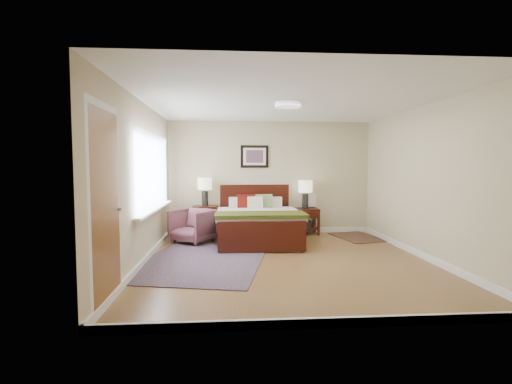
# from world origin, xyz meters

# --- Properties ---
(floor) EXTENTS (5.00, 5.00, 0.00)m
(floor) POSITION_xyz_m (0.00, 0.00, 0.00)
(floor) COLOR brown
(floor) RESTS_ON ground
(back_wall) EXTENTS (4.50, 0.04, 2.50)m
(back_wall) POSITION_xyz_m (0.00, 2.50, 1.25)
(back_wall) COLOR #C1AE8C
(back_wall) RESTS_ON ground
(front_wall) EXTENTS (4.50, 0.04, 2.50)m
(front_wall) POSITION_xyz_m (0.00, -2.50, 1.25)
(front_wall) COLOR #C1AE8C
(front_wall) RESTS_ON ground
(left_wall) EXTENTS (0.04, 5.00, 2.50)m
(left_wall) POSITION_xyz_m (-2.25, 0.00, 1.25)
(left_wall) COLOR #C1AE8C
(left_wall) RESTS_ON ground
(right_wall) EXTENTS (0.04, 5.00, 2.50)m
(right_wall) POSITION_xyz_m (2.25, 0.00, 1.25)
(right_wall) COLOR #C1AE8C
(right_wall) RESTS_ON ground
(ceiling) EXTENTS (4.50, 5.00, 0.02)m
(ceiling) POSITION_xyz_m (0.00, 0.00, 2.50)
(ceiling) COLOR white
(ceiling) RESTS_ON back_wall
(window) EXTENTS (0.11, 2.72, 1.32)m
(window) POSITION_xyz_m (-2.20, 0.70, 1.38)
(window) COLOR silver
(window) RESTS_ON left_wall
(door) EXTENTS (0.06, 1.00, 2.18)m
(door) POSITION_xyz_m (-2.23, -1.75, 1.07)
(door) COLOR silver
(door) RESTS_ON ground
(ceil_fixture) EXTENTS (0.44, 0.44, 0.08)m
(ceil_fixture) POSITION_xyz_m (0.00, 0.00, 2.47)
(ceil_fixture) COLOR white
(ceil_fixture) RESTS_ON ceiling
(bed) EXTENTS (1.65, 1.99, 1.07)m
(bed) POSITION_xyz_m (-0.35, 1.52, 0.50)
(bed) COLOR #360F08
(bed) RESTS_ON ground
(wall_art) EXTENTS (0.62, 0.05, 0.50)m
(wall_art) POSITION_xyz_m (-0.35, 2.47, 1.72)
(wall_art) COLOR black
(wall_art) RESTS_ON back_wall
(nightstand_left) EXTENTS (0.54, 0.49, 0.65)m
(nightstand_left) POSITION_xyz_m (-1.44, 2.25, 0.52)
(nightstand_left) COLOR #360F08
(nightstand_left) RESTS_ON ground
(nightstand_right) EXTENTS (0.58, 0.43, 0.57)m
(nightstand_right) POSITION_xyz_m (0.76, 2.26, 0.35)
(nightstand_right) COLOR #360F08
(nightstand_right) RESTS_ON ground
(lamp_left) EXTENTS (0.31, 0.31, 0.61)m
(lamp_left) POSITION_xyz_m (-1.44, 2.27, 1.06)
(lamp_left) COLOR black
(lamp_left) RESTS_ON nightstand_left
(lamp_right) EXTENTS (0.31, 0.31, 0.61)m
(lamp_right) POSITION_xyz_m (0.76, 2.27, 0.99)
(lamp_right) COLOR black
(lamp_right) RESTS_ON nightstand_right
(armchair) EXTENTS (0.99, 1.00, 0.66)m
(armchair) POSITION_xyz_m (-1.63, 1.52, 0.33)
(armchair) COLOR brown
(armchair) RESTS_ON ground
(rug_persian) EXTENTS (2.35, 2.94, 0.01)m
(rug_persian) POSITION_xyz_m (-1.35, 0.05, 0.01)
(rug_persian) COLOR #0D1645
(rug_persian) RESTS_ON ground
(rug_navy) EXTENTS (1.05, 1.35, 0.01)m
(rug_navy) POSITION_xyz_m (1.80, 1.80, 0.01)
(rug_navy) COLOR black
(rug_navy) RESTS_ON ground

